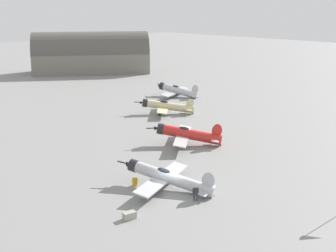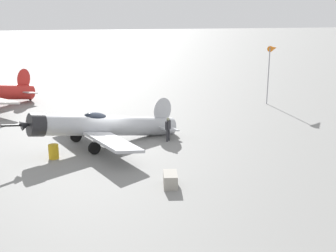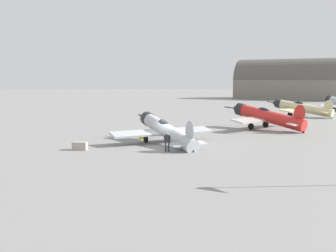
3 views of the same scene
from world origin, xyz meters
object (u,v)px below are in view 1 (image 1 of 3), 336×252
(airplane_mid_apron, at_px, (187,134))
(airplane_far_line, at_px, (166,106))
(equipment_crate, at_px, (129,215))
(airplane_foreground, at_px, (168,178))
(ground_crew_mechanic, at_px, (196,192))
(fuel_drum, at_px, (135,182))
(airplane_outer_stand, at_px, (177,90))

(airplane_mid_apron, xyz_separation_m, airplane_far_line, (11.82, 16.12, -0.17))
(equipment_crate, bearing_deg, airplane_mid_apron, 29.51)
(airplane_foreground, relative_size, ground_crew_mechanic, 6.91)
(airplane_far_line, bearing_deg, airplane_foreground, 92.34)
(ground_crew_mechanic, distance_m, equipment_crate, 7.97)
(ground_crew_mechanic, height_order, fuel_drum, ground_crew_mechanic)
(airplane_mid_apron, xyz_separation_m, ground_crew_mechanic, (-14.14, -14.20, -0.61))
(fuel_drum, bearing_deg, airplane_far_line, 39.10)
(airplane_outer_stand, xyz_separation_m, fuel_drum, (-41.09, -32.37, -0.93))
(airplane_outer_stand, bearing_deg, airplane_far_line, 107.61)
(airplane_outer_stand, height_order, fuel_drum, airplane_outer_stand)
(airplane_mid_apron, height_order, ground_crew_mechanic, airplane_mid_apron)
(airplane_foreground, bearing_deg, fuel_drum, 14.25)
(airplane_outer_stand, relative_size, equipment_crate, 8.13)
(airplane_far_line, xyz_separation_m, ground_crew_mechanic, (-25.96, -30.32, -0.44))
(airplane_far_line, distance_m, ground_crew_mechanic, 39.92)
(airplane_far_line, distance_m, fuel_drum, 35.80)
(ground_crew_mechanic, relative_size, equipment_crate, 1.22)
(ground_crew_mechanic, bearing_deg, airplane_outer_stand, -5.22)
(airplane_far_line, relative_size, airplane_outer_stand, 0.82)
(airplane_foreground, distance_m, equipment_crate, 8.56)
(equipment_crate, bearing_deg, ground_crew_mechanic, -13.28)
(airplane_far_line, bearing_deg, fuel_drum, 86.20)
(airplane_mid_apron, distance_m, airplane_outer_stand, 36.11)
(airplane_outer_stand, height_order, ground_crew_mechanic, airplane_outer_stand)
(airplane_far_line, bearing_deg, airplane_outer_stand, -96.57)
(equipment_crate, xyz_separation_m, fuel_drum, (5.92, 5.93, 0.09))
(airplane_far_line, relative_size, fuel_drum, 10.41)
(airplane_mid_apron, height_order, airplane_far_line, airplane_mid_apron)
(airplane_outer_stand, distance_m, equipment_crate, 60.64)
(airplane_outer_stand, bearing_deg, fuel_drum, 109.51)
(airplane_foreground, distance_m, airplane_mid_apron, 16.87)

